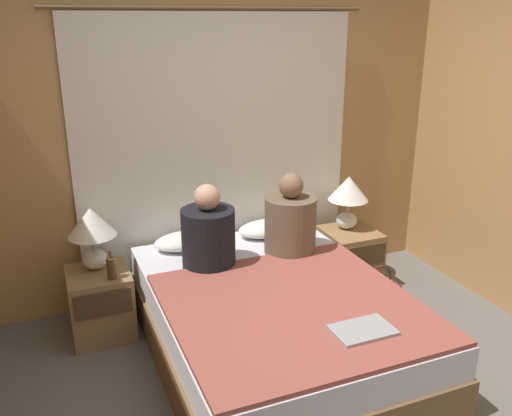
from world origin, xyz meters
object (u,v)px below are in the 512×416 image
(lamp_left, at_px, (92,228))
(bed, at_px, (274,324))
(lamp_right, at_px, (348,193))
(handbag_on_floor, at_px, (377,296))
(pillow_right, at_px, (269,228))
(person_right_in_bed, at_px, (290,222))
(pillow_left, at_px, (188,241))
(nightstand_left, at_px, (101,303))
(beer_bottle_on_left_stand, at_px, (111,268))
(laptop_on_bed, at_px, (363,330))
(nightstand_right, at_px, (349,257))
(person_left_in_bed, at_px, (208,235))

(lamp_left, bearing_deg, bed, -38.05)
(lamp_right, xyz_separation_m, handbag_on_floor, (-0.03, -0.53, -0.67))
(pillow_right, distance_m, person_right_in_bed, 0.41)
(pillow_left, bearing_deg, lamp_left, -176.26)
(pillow_right, bearing_deg, nightstand_left, -175.03)
(nightstand_left, xyz_separation_m, beer_bottle_on_left_stand, (0.08, -0.13, 0.32))
(pillow_right, bearing_deg, lamp_right, -3.74)
(pillow_left, height_order, beer_bottle_on_left_stand, beer_bottle_on_left_stand)
(pillow_left, relative_size, laptop_on_bed, 1.54)
(nightstand_right, distance_m, person_right_in_bed, 0.88)
(lamp_left, bearing_deg, person_left_in_bed, -23.45)
(beer_bottle_on_left_stand, bearing_deg, lamp_left, 111.99)
(nightstand_right, bearing_deg, pillow_right, 170.26)
(person_right_in_bed, bearing_deg, handbag_on_floor, -18.34)
(lamp_right, relative_size, pillow_left, 0.87)
(nightstand_left, relative_size, person_left_in_bed, 0.81)
(lamp_left, distance_m, laptop_on_bed, 1.95)
(lamp_right, height_order, handbag_on_floor, lamp_right)
(bed, xyz_separation_m, pillow_right, (0.33, 0.84, 0.32))
(bed, xyz_separation_m, lamp_left, (-1.02, 0.80, 0.54))
(pillow_right, bearing_deg, person_right_in_bed, -89.11)
(person_right_in_bed, bearing_deg, nightstand_left, 169.75)
(pillow_left, bearing_deg, nightstand_left, -170.26)
(lamp_left, xyz_separation_m, person_left_in_bed, (0.73, -0.32, -0.04))
(bed, distance_m, lamp_right, 1.40)
(handbag_on_floor, bearing_deg, nightstand_left, 167.06)
(lamp_right, bearing_deg, pillow_left, 178.11)
(person_left_in_bed, bearing_deg, beer_bottle_on_left_stand, 170.09)
(nightstand_left, relative_size, lamp_right, 1.07)
(pillow_right, xyz_separation_m, person_right_in_bed, (0.01, -0.36, 0.18))
(pillow_right, xyz_separation_m, beer_bottle_on_left_stand, (-1.27, -0.25, -0.00))
(lamp_left, distance_m, lamp_right, 2.04)
(pillow_left, bearing_deg, laptop_on_bed, -69.94)
(lamp_right, distance_m, pillow_right, 0.72)
(pillow_right, distance_m, beer_bottle_on_left_stand, 1.29)
(pillow_left, xyz_separation_m, person_right_in_bed, (0.67, -0.36, 0.18))
(nightstand_right, xyz_separation_m, person_left_in_bed, (-1.30, -0.25, 0.50))
(nightstand_left, distance_m, person_left_in_bed, 0.92)
(nightstand_right, relative_size, handbag_on_floor, 1.29)
(person_left_in_bed, relative_size, laptop_on_bed, 1.79)
(lamp_left, relative_size, pillow_right, 0.87)
(handbag_on_floor, bearing_deg, lamp_right, 87.04)
(pillow_right, height_order, person_right_in_bed, person_right_in_bed)
(laptop_on_bed, bearing_deg, person_left_in_bed, 113.62)
(nightstand_left, distance_m, lamp_left, 0.55)
(bed, relative_size, person_right_in_bed, 3.40)
(bed, xyz_separation_m, person_left_in_bed, (-0.28, 0.48, 0.49))
(pillow_right, height_order, person_left_in_bed, person_left_in_bed)
(bed, height_order, pillow_left, pillow_left)
(lamp_right, relative_size, handbag_on_floor, 1.20)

